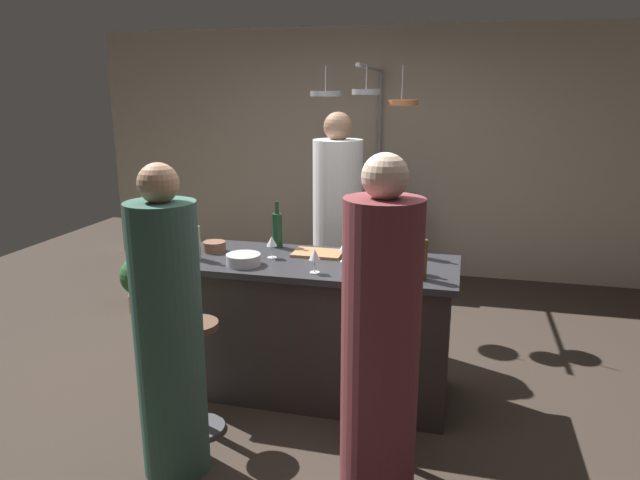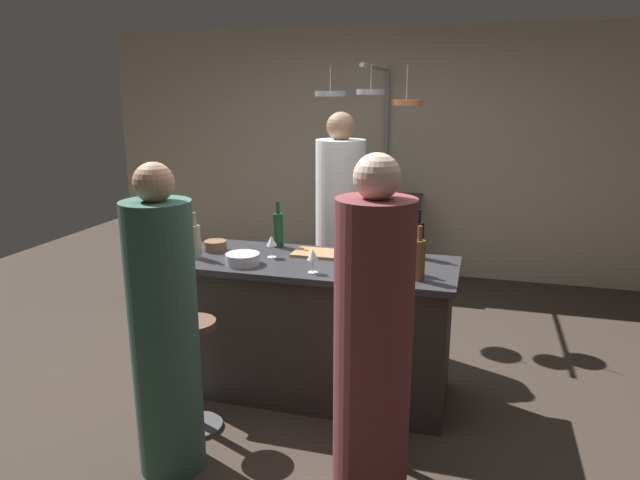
% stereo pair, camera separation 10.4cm
% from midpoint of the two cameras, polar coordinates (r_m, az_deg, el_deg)
% --- Properties ---
extents(ground_plane, '(9.00, 9.00, 0.00)m').
position_cam_midpoint_polar(ground_plane, '(3.99, 0.17, -14.60)').
color(ground_plane, '#382D26').
extents(back_wall, '(6.40, 0.16, 2.60)m').
position_cam_midpoint_polar(back_wall, '(6.31, 7.24, 8.58)').
color(back_wall, '#BCAD99').
rests_on(back_wall, ground_plane).
extents(kitchen_island, '(1.80, 0.72, 0.90)m').
position_cam_midpoint_polar(kitchen_island, '(3.79, 0.17, -8.60)').
color(kitchen_island, '#332D2B').
rests_on(kitchen_island, ground_plane).
extents(stove_range, '(0.80, 0.64, 0.89)m').
position_cam_midpoint_polar(stove_range, '(6.07, 6.41, 0.17)').
color(stove_range, '#47474C').
rests_on(stove_range, ground_plane).
extents(chef, '(0.38, 0.38, 1.80)m').
position_cam_midpoint_polar(chef, '(4.50, 2.64, 0.28)').
color(chef, white).
rests_on(chef, ground_plane).
extents(bar_stool_right, '(0.28, 0.28, 0.68)m').
position_cam_midpoint_polar(bar_stool_right, '(3.17, 7.07, -15.13)').
color(bar_stool_right, '#4C4C51').
rests_on(bar_stool_right, ground_plane).
extents(guest_right, '(0.36, 0.36, 1.69)m').
position_cam_midpoint_polar(guest_right, '(2.68, 6.37, -11.08)').
color(guest_right, brown).
rests_on(guest_right, ground_plane).
extents(bar_stool_left, '(0.28, 0.28, 0.68)m').
position_cam_midpoint_polar(bar_stool_left, '(3.47, -11.38, -12.53)').
color(bar_stool_left, '#4C4C51').
rests_on(bar_stool_left, ground_plane).
extents(guest_left, '(0.34, 0.34, 1.62)m').
position_cam_midpoint_polar(guest_left, '(3.02, -14.20, -9.09)').
color(guest_left, '#33594C').
rests_on(guest_left, ground_plane).
extents(overhead_pot_rack, '(0.92, 1.34, 2.17)m').
position_cam_midpoint_polar(overhead_pot_rack, '(5.37, 6.02, 11.87)').
color(overhead_pot_rack, gray).
rests_on(overhead_pot_rack, ground_plane).
extents(potted_plant, '(0.36, 0.36, 0.52)m').
position_cam_midpoint_polar(potted_plant, '(5.44, -16.34, -3.67)').
color(potted_plant, brown).
rests_on(potted_plant, ground_plane).
extents(cutting_board, '(0.32, 0.22, 0.02)m').
position_cam_midpoint_polar(cutting_board, '(3.77, 0.57, -1.33)').
color(cutting_board, '#997047').
rests_on(cutting_board, kitchen_island).
extents(pepper_mill, '(0.05, 0.05, 0.21)m').
position_cam_midpoint_polar(pepper_mill, '(3.31, 4.70, -1.91)').
color(pepper_mill, '#382319').
rests_on(pepper_mill, kitchen_island).
extents(wine_bottle_rose, '(0.07, 0.07, 0.32)m').
position_cam_midpoint_polar(wine_bottle_rose, '(3.43, 9.09, -1.14)').
color(wine_bottle_rose, '#B78C8E').
rests_on(wine_bottle_rose, kitchen_island).
extents(wine_bottle_dark, '(0.07, 0.07, 0.32)m').
position_cam_midpoint_polar(wine_bottle_dark, '(3.74, 10.50, 0.08)').
color(wine_bottle_dark, black).
rests_on(wine_bottle_dark, kitchen_island).
extents(wine_bottle_white, '(0.07, 0.07, 0.30)m').
position_cam_midpoint_polar(wine_bottle_white, '(3.75, -11.51, -0.07)').
color(wine_bottle_white, gray).
rests_on(wine_bottle_white, kitchen_island).
extents(wine_bottle_green, '(0.07, 0.07, 0.32)m').
position_cam_midpoint_polar(wine_bottle_green, '(3.94, -3.42, 1.07)').
color(wine_bottle_green, '#193D23').
rests_on(wine_bottle_green, kitchen_island).
extents(wine_bottle_amber, '(0.07, 0.07, 0.32)m').
position_cam_midpoint_polar(wine_bottle_amber, '(3.30, 10.68, -1.89)').
color(wine_bottle_amber, brown).
rests_on(wine_bottle_amber, kitchen_island).
extents(wine_glass_by_chef, '(0.07, 0.07, 0.15)m').
position_cam_midpoint_polar(wine_glass_by_chef, '(3.69, -4.01, -0.17)').
color(wine_glass_by_chef, silver).
rests_on(wine_glass_by_chef, kitchen_island).
extents(wine_glass_near_left_guest, '(0.07, 0.07, 0.15)m').
position_cam_midpoint_polar(wine_glass_near_left_guest, '(3.37, 0.15, -1.59)').
color(wine_glass_near_left_guest, silver).
rests_on(wine_glass_near_left_guest, kitchen_island).
extents(wine_glass_near_right_guest, '(0.07, 0.07, 0.15)m').
position_cam_midpoint_polar(wine_glass_near_right_guest, '(3.59, 3.26, -0.61)').
color(wine_glass_near_right_guest, silver).
rests_on(wine_glass_near_right_guest, kitchen_island).
extents(mixing_bowl_steel, '(0.21, 0.21, 0.07)m').
position_cam_midpoint_polar(mixing_bowl_steel, '(3.58, -6.86, -1.88)').
color(mixing_bowl_steel, '#B7B7BC').
rests_on(mixing_bowl_steel, kitchen_island).
extents(mixing_bowl_wooden, '(0.15, 0.15, 0.07)m').
position_cam_midpoint_polar(mixing_bowl_wooden, '(3.91, -9.59, -0.57)').
color(mixing_bowl_wooden, brown).
rests_on(mixing_bowl_wooden, kitchen_island).
extents(mixing_bowl_ceramic, '(0.20, 0.20, 0.06)m').
position_cam_midpoint_polar(mixing_bowl_ceramic, '(3.54, 6.15, -2.11)').
color(mixing_bowl_ceramic, silver).
rests_on(mixing_bowl_ceramic, kitchen_island).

